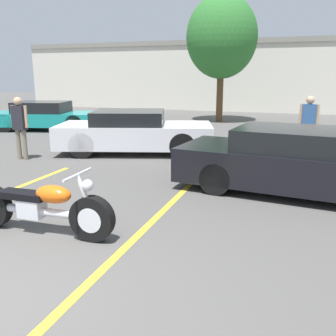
% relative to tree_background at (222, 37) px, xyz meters
% --- Properties ---
extents(parking_stripe_back, '(0.12, 5.75, 0.01)m').
position_rel_tree_background_xyz_m(parking_stripe_back, '(1.71, -13.63, -3.97)').
color(parking_stripe_back, yellow).
rests_on(parking_stripe_back, ground).
extents(far_building, '(32.00, 4.20, 4.40)m').
position_rel_tree_background_xyz_m(far_building, '(0.77, 7.40, -1.64)').
color(far_building, beige).
rests_on(far_building, ground).
extents(tree_background, '(3.35, 3.35, 5.92)m').
position_rel_tree_background_xyz_m(tree_background, '(0.00, 0.00, 0.00)').
color(tree_background, brown).
rests_on(tree_background, ground).
extents(motorcycle, '(2.34, 0.70, 0.96)m').
position_rel_tree_background_xyz_m(motorcycle, '(0.34, -14.24, -3.58)').
color(motorcycle, black).
rests_on(motorcycle, ground).
extents(show_car_hood_open, '(4.93, 2.33, 2.22)m').
position_rel_tree_background_xyz_m(show_car_hood_open, '(3.92, -10.96, -3.36)').
color(show_car_hood_open, black).
rests_on(show_car_hood_open, ground).
extents(parked_car_right_row, '(4.84, 3.16, 1.24)m').
position_rel_tree_background_xyz_m(parked_car_right_row, '(-0.80, -8.40, -3.37)').
color(parked_car_right_row, silver).
rests_on(parked_car_right_row, ground).
extents(parked_car_left_row, '(4.90, 2.97, 1.17)m').
position_rel_tree_background_xyz_m(parked_car_left_row, '(-6.29, -5.24, -3.41)').
color(parked_car_left_row, teal).
rests_on(parked_car_left_row, ground).
extents(spectator_near_motorcycle, '(0.52, 0.22, 1.68)m').
position_rel_tree_background_xyz_m(spectator_near_motorcycle, '(-3.29, -10.29, -2.98)').
color(spectator_near_motorcycle, gray).
rests_on(spectator_near_motorcycle, ground).
extents(spectator_midground, '(0.52, 0.22, 1.69)m').
position_rel_tree_background_xyz_m(spectator_midground, '(4.02, -7.28, -2.98)').
color(spectator_midground, brown).
rests_on(spectator_midground, ground).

